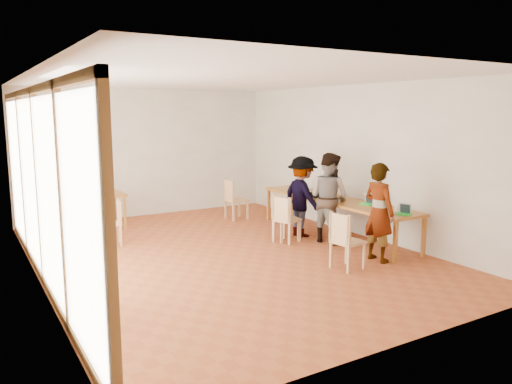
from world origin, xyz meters
TOP-DOWN VIEW (x-y plane):
  - ground at (0.00, 0.00)m, footprint 8.00×8.00m
  - wall_back at (0.00, 4.00)m, footprint 6.00×0.10m
  - wall_front at (0.00, -4.00)m, footprint 6.00×0.10m
  - wall_right at (3.00, 0.00)m, footprint 0.10×8.00m
  - window_wall at (-2.96, 0.00)m, footprint 0.10×8.00m
  - ceiling at (0.00, 0.00)m, footprint 6.00×8.00m
  - communal_table at (2.50, 0.08)m, footprint 0.80×4.00m
  - side_table at (-1.33, 3.20)m, footprint 0.90×0.90m
  - chair_near at (1.19, -1.71)m, footprint 0.47×0.47m
  - chair_mid at (1.31, 0.13)m, footprint 0.54×0.54m
  - chair_far at (1.35, 0.29)m, footprint 0.48×0.48m
  - chair_empty at (1.46, 2.46)m, footprint 0.44×0.44m
  - chair_spare at (-1.47, 1.65)m, footprint 0.45×0.45m
  - person_near at (2.01, -1.62)m, footprint 0.42×0.62m
  - person_mid at (2.09, -0.22)m, footprint 0.82×0.95m
  - person_far at (1.92, 0.39)m, footprint 0.60×1.04m
  - laptop_near at (2.51, -1.71)m, footprint 0.28×0.29m
  - laptop_mid at (2.64, -0.71)m, footprint 0.23×0.25m
  - laptop_far at (2.51, 1.26)m, footprint 0.29×0.31m
  - yellow_mug at (2.18, -1.53)m, footprint 0.14×0.14m
  - green_bottle at (2.78, -0.86)m, footprint 0.07×0.07m
  - clear_glass at (2.59, -1.47)m, footprint 0.07×0.07m
  - condiment_cup at (2.82, 1.07)m, footprint 0.08×0.08m
  - pink_phone at (2.21, 1.00)m, footprint 0.05×0.10m
  - black_pouch at (2.28, 0.45)m, footprint 0.16×0.26m

SIDE VIEW (x-z plane):
  - ground at x=0.00m, z-range 0.00..0.00m
  - chair_spare at x=-1.47m, z-range 0.29..0.74m
  - chair_mid at x=1.31m, z-range 0.31..0.79m
  - chair_far at x=1.35m, z-range 0.31..0.80m
  - chair_near at x=1.19m, z-range 0.32..0.80m
  - chair_empty at x=1.46m, z-range 0.32..0.82m
  - side_table at x=-1.33m, z-range 0.29..1.04m
  - communal_table at x=2.50m, z-range 0.33..1.08m
  - pink_phone at x=2.21m, z-range 0.75..0.76m
  - condiment_cup at x=2.82m, z-range 0.75..0.81m
  - clear_glass at x=2.59m, z-range 0.75..0.84m
  - black_pouch at x=2.28m, z-range 0.75..0.84m
  - person_far at x=1.92m, z-range 0.00..1.60m
  - laptop_mid at x=2.64m, z-range 0.71..0.90m
  - yellow_mug at x=2.18m, z-range 0.75..0.86m
  - laptop_near at x=2.51m, z-range 0.71..0.90m
  - laptop_far at x=2.51m, z-range 0.70..0.91m
  - person_near at x=2.01m, z-range 0.00..1.65m
  - person_mid at x=2.09m, z-range 0.00..1.71m
  - green_bottle at x=2.78m, z-range 0.75..1.03m
  - wall_back at x=0.00m, z-range 0.00..3.00m
  - wall_front at x=0.00m, z-range 0.00..3.00m
  - wall_right at x=3.00m, z-range 0.00..3.00m
  - window_wall at x=-2.96m, z-range 0.00..3.00m
  - ceiling at x=0.00m, z-range 3.00..3.04m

